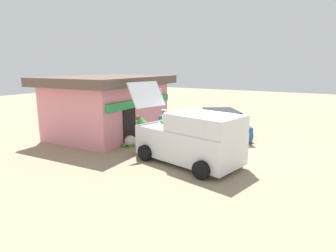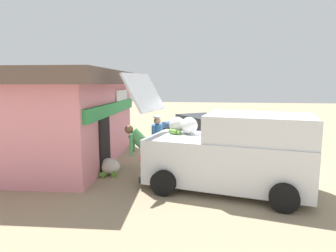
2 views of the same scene
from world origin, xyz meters
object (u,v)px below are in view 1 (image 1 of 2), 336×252
at_px(unloaded_banana_pile, 130,141).
at_px(customer_bending, 145,129).
at_px(parked_sedan, 221,123).
at_px(paint_bucket, 178,128).
at_px(vendor_standing, 164,125).
at_px(delivery_van, 191,138).
at_px(storefront_bar, 109,105).

bearing_deg(unloaded_banana_pile, customer_bending, -104.81).
height_order(parked_sedan, paint_bucket, parked_sedan).
relative_size(vendor_standing, paint_bucket, 4.75).
relative_size(parked_sedan, customer_bending, 3.11).
height_order(delivery_van, parked_sedan, delivery_van).
height_order(parked_sedan, vendor_standing, vendor_standing).
bearing_deg(paint_bucket, customer_bending, -171.83).
bearing_deg(delivery_van, unloaded_banana_pile, 78.06).
height_order(storefront_bar, vendor_standing, storefront_bar).
bearing_deg(vendor_standing, delivery_van, -126.74).
relative_size(storefront_bar, vendor_standing, 3.98).
bearing_deg(paint_bucket, vendor_standing, -163.49).
bearing_deg(paint_bucket, delivery_van, -145.88).
xyz_separation_m(storefront_bar, paint_bucket, (2.53, -2.67, -1.40)).
bearing_deg(delivery_van, paint_bucket, 34.12).
xyz_separation_m(parked_sedan, vendor_standing, (-3.31, 1.44, 0.32)).
xyz_separation_m(parked_sedan, paint_bucket, (-0.52, 2.27, -0.44)).
xyz_separation_m(vendor_standing, unloaded_banana_pile, (-0.88, 1.28, -0.72)).
bearing_deg(unloaded_banana_pile, vendor_standing, -55.59).
xyz_separation_m(vendor_standing, customer_bending, (-1.15, 0.26, -0.01)).
height_order(parked_sedan, customer_bending, customer_bending).
height_order(storefront_bar, delivery_van, storefront_bar).
relative_size(storefront_bar, delivery_van, 1.37).
xyz_separation_m(parked_sedan, unloaded_banana_pile, (-4.18, 2.72, -0.40)).
relative_size(delivery_van, vendor_standing, 2.91).
height_order(vendor_standing, customer_bending, vendor_standing).
relative_size(parked_sedan, paint_bucket, 13.72).
bearing_deg(customer_bending, storefront_bar, 66.51).
relative_size(storefront_bar, paint_bucket, 18.91).
relative_size(delivery_van, parked_sedan, 1.01).
distance_m(storefront_bar, delivery_van, 5.97).
distance_m(delivery_van, parked_sedan, 4.97).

